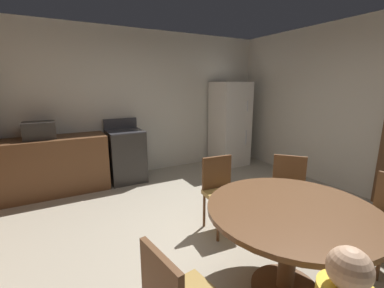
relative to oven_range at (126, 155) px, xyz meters
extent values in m
plane|color=#A89E89|center=(0.28, -2.45, -0.47)|extent=(14.00, 14.00, 0.00)
cube|color=beige|center=(0.28, 0.40, 0.88)|extent=(5.80, 0.12, 2.70)
cube|color=beige|center=(3.08, -2.28, 0.88)|extent=(0.12, 5.34, 2.70)
cube|color=brown|center=(-1.33, 0.00, -0.02)|extent=(1.97, 0.60, 0.90)
cube|color=#2D2B28|center=(0.00, 0.00, -0.02)|extent=(0.60, 0.60, 0.90)
cube|color=#38383D|center=(0.00, 0.00, 0.44)|extent=(0.60, 0.60, 0.02)
cube|color=#38383D|center=(0.00, 0.28, 0.54)|extent=(0.60, 0.04, 0.18)
cube|color=silver|center=(2.24, -0.05, 0.41)|extent=(0.68, 0.66, 1.76)
cylinder|color=#B2B2B7|center=(2.42, -0.39, 0.81)|extent=(0.02, 0.02, 0.22)
cylinder|color=#B2B2B7|center=(2.42, -0.39, 0.16)|extent=(0.02, 0.02, 0.30)
cube|color=#2D2B28|center=(-1.28, 0.00, 0.56)|extent=(0.44, 0.32, 0.26)
cylinder|color=brown|center=(0.48, -3.23, -0.45)|extent=(0.56, 0.56, 0.03)
cylinder|color=brown|center=(0.48, -3.23, -0.11)|extent=(0.14, 0.14, 0.72)
cylinder|color=brown|center=(0.48, -3.23, 0.27)|extent=(1.33, 1.33, 0.04)
cylinder|color=brown|center=(1.23, -2.79, -0.25)|extent=(0.03, 0.03, 0.43)
cylinder|color=brown|center=(1.00, -2.54, -0.25)|extent=(0.03, 0.03, 0.43)
cylinder|color=brown|center=(1.48, -2.57, -0.25)|extent=(0.03, 0.03, 0.43)
cylinder|color=brown|center=(1.25, -2.31, -0.25)|extent=(0.03, 0.03, 0.43)
cube|color=#A37F3D|center=(1.24, -2.55, -0.02)|extent=(0.56, 0.56, 0.05)
cube|color=brown|center=(1.37, -2.43, 0.19)|extent=(0.28, 0.31, 0.42)
cylinder|color=brown|center=(0.72, -2.40, -0.25)|extent=(0.03, 0.03, 0.43)
cylinder|color=brown|center=(0.38, -2.37, -0.25)|extent=(0.03, 0.03, 0.43)
cylinder|color=brown|center=(0.75, -2.06, -0.25)|extent=(0.03, 0.03, 0.43)
cylinder|color=brown|center=(0.41, -2.03, -0.25)|extent=(0.03, 0.03, 0.43)
cube|color=#A37F3D|center=(0.56, -2.22, -0.02)|extent=(0.43, 0.43, 0.05)
cube|color=brown|center=(0.58, -2.04, 0.19)|extent=(0.38, 0.07, 0.42)
cylinder|color=brown|center=(1.29, -3.54, -0.25)|extent=(0.03, 0.03, 0.43)
cylinder|color=brown|center=(1.34, -3.21, -0.25)|extent=(0.03, 0.03, 0.43)
cylinder|color=brown|center=(1.68, -3.27, -0.25)|extent=(0.03, 0.03, 0.43)
cube|color=#A37F3D|center=(1.48, -3.41, -0.02)|extent=(0.46, 0.46, 0.05)
sphere|color=#D6A884|center=(-0.16, -4.02, 0.54)|extent=(0.17, 0.17, 0.17)
camera|label=1|loc=(-1.11, -4.49, 1.23)|focal=24.21mm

